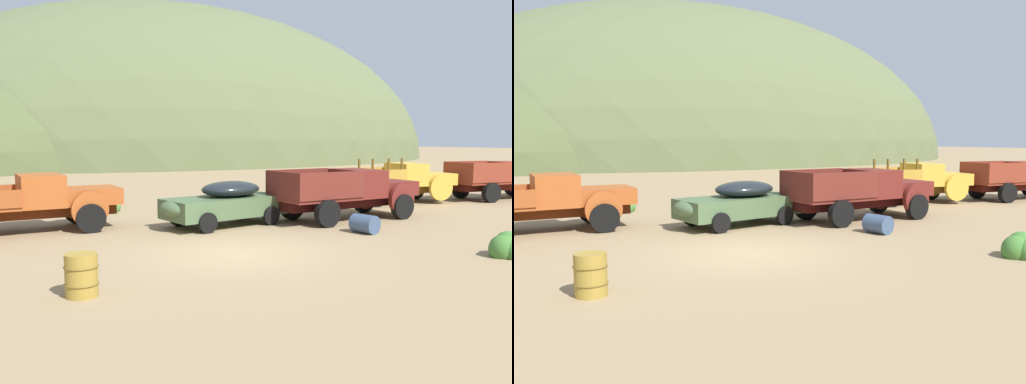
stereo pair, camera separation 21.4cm
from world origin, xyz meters
TOP-DOWN VIEW (x-y plane):
  - ground_plane at (0.00, 0.00)m, footprint 300.00×300.00m
  - hill_center at (26.17, 58.40)m, footprint 82.97×54.16m
  - truck_oxide_orange at (-3.65, 6.50)m, footprint 6.28×2.87m
  - car_weathered_green at (1.94, 4.09)m, footprint 4.70×2.31m
  - truck_oxblood at (7.04, 2.75)m, footprint 6.03×2.64m
  - truck_faded_yellow at (12.57, 5.17)m, footprint 5.95×3.54m
  - truck_rust_red at (18.31, 3.34)m, footprint 6.09×3.11m
  - oil_drum_foreground at (-4.54, -1.64)m, footprint 0.67×0.67m
  - oil_drum_spare at (5.06, 0.25)m, footprint 0.69×0.89m
  - bush_lone_scrub at (6.51, 6.18)m, footprint 1.16×1.11m
  - bush_front_left at (-0.42, 9.72)m, footprint 1.37×1.14m
  - bush_back_edge at (5.68, -4.28)m, footprint 1.05×0.94m
  - bush_between_trucks at (15.40, 7.47)m, footprint 1.13×1.28m

SIDE VIEW (x-z plane):
  - ground_plane at x=0.00m, z-range 0.00..0.00m
  - hill_center at x=26.17m, z-range -21.22..21.22m
  - bush_back_edge at x=5.68m, z-range -0.21..0.63m
  - bush_front_left at x=-0.42m, z-range -0.20..0.66m
  - bush_between_trucks at x=15.40m, z-range -0.20..0.67m
  - bush_lone_scrub at x=6.51m, z-range -0.26..0.78m
  - oil_drum_spare at x=5.06m, z-range 0.00..0.61m
  - oil_drum_foreground at x=-4.54m, z-range 0.00..0.85m
  - car_weathered_green at x=1.94m, z-range 0.03..1.60m
  - truck_oxide_orange at x=-3.65m, z-range 0.05..1.94m
  - truck_faded_yellow at x=12.57m, z-range -0.07..2.09m
  - truck_oxblood at x=7.04m, z-range 0.06..1.97m
  - truck_rust_red at x=18.31m, z-range 0.07..1.98m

